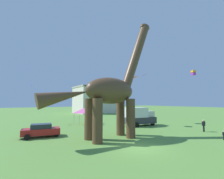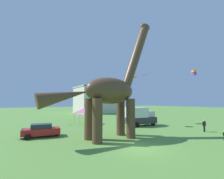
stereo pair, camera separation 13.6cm
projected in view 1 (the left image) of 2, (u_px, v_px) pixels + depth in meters
ground_plane at (141, 148)px, 14.35m from camera, size 240.00×240.00×0.00m
dinosaur_sculpture at (110, 91)px, 18.36m from camera, size 14.48×3.07×15.13m
parked_sedan_left at (41, 130)px, 18.86m from camera, size 4.43×2.43×1.55m
parked_box_truck at (139, 116)px, 27.71m from camera, size 5.89×3.09×3.20m
person_near_flyer at (224, 134)px, 17.38m from camera, size 0.38×0.17×1.01m
person_photographer at (204, 124)px, 22.26m from camera, size 0.62×0.27×1.66m
festival_canopy_tent at (84, 111)px, 29.58m from camera, size 3.15×3.15×3.00m
kite_far_right at (193, 73)px, 26.74m from camera, size 0.70×0.70×0.80m
kite_apex at (144, 75)px, 32.56m from camera, size 1.51×1.67×0.45m
kite_far_left at (134, 77)px, 28.78m from camera, size 1.44×1.26×0.31m
kite_near_low at (32, 83)px, 30.57m from camera, size 0.75×0.74×0.76m
kite_mid_left at (88, 86)px, 26.86m from camera, size 1.61×1.71×1.71m
kite_trailing at (143, 46)px, 25.50m from camera, size 0.85×1.10×0.34m
background_building_block at (98, 100)px, 61.29m from camera, size 17.10×11.24×9.90m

